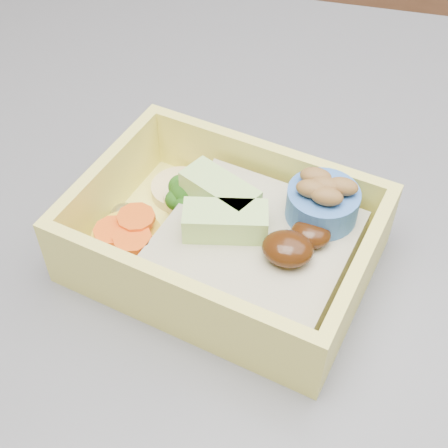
# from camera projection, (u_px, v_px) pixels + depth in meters

# --- Properties ---
(bento_box) EXTENTS (0.21, 0.18, 0.07)m
(bento_box) POSITION_uv_depth(u_px,v_px,m) (233.00, 238.00, 0.41)
(bento_box) COLOR #F5EA65
(bento_box) RESTS_ON island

